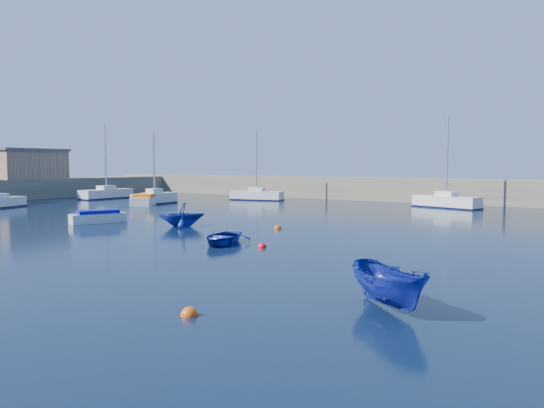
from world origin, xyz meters
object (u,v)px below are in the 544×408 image
Objects in this scene: brick_shed_a at (26,165)px; sailboat_5 at (257,195)px; sailboat_3 at (155,198)px; motorboat_2 at (147,199)px; dinghy_center at (222,237)px; dinghy_right at (390,286)px; dinghy_left at (182,215)px; sailboat_4 at (106,193)px; motorboat_1 at (98,217)px; sailboat_6 at (446,201)px.

sailboat_5 is at bearing 28.01° from brick_shed_a.
sailboat_3 is 1.02m from motorboat_2.
dinghy_center is 13.90m from dinghy_right.
sailboat_5 is 26.56m from dinghy_left.
motorboat_1 is (21.59, -17.50, -0.20)m from sailboat_4.
sailboat_3 reaches higher than dinghy_center.
dinghy_center is (35.48, -20.16, -0.29)m from sailboat_4.
motorboat_1 is at bearing -128.29° from dinghy_left.
sailboat_5 is at bearing 59.48° from sailboat_3.
sailboat_5 is 2.05× the size of motorboat_1.
sailboat_3 is at bearing 92.47° from dinghy_right.
motorboat_2 is at bearing -97.81° from sailboat_3.
dinghy_center is at bearing -168.63° from sailboat_6.
sailboat_5 is at bearing 77.56° from dinghy_right.
motorboat_2 is 1.68× the size of dinghy_right.
sailboat_4 reaches higher than sailboat_3.
dinghy_right is at bearing -151.61° from sailboat_5.
dinghy_left is at bearing -167.32° from sailboat_5.
sailboat_4 is 32.12m from dinghy_left.
sailboat_4 is 1.05× the size of sailboat_6.
sailboat_3 is at bearing 7.00° from brick_shed_a.
brick_shed_a is 2.35× the size of dinghy_center.
dinghy_center is at bearing -67.09° from motorboat_2.
brick_shed_a is at bearing 124.29° from sailboat_6.
sailboat_5 is (25.34, 13.48, -3.50)m from brick_shed_a.
brick_shed_a is at bearing -152.30° from sailboat_4.
sailboat_5 is 13.16m from motorboat_2.
sailboat_3 is 12.22m from sailboat_5.
dinghy_left is at bearing 129.87° from dinghy_center.
brick_shed_a is 0.97× the size of sailboat_5.
sailboat_4 is at bearing 103.86° from sailboat_5.
brick_shed_a is 20.37m from motorboat_2.
sailboat_5 reaches higher than dinghy_left.
motorboat_1 is 14.14m from dinghy_center.
sailboat_3 is at bearing 131.66° from sailboat_6.
motorboat_2 is (11.31, -3.68, -0.10)m from sailboat_4.
dinghy_left is 0.89× the size of dinghy_right.
dinghy_center is (18.84, -28.51, -0.25)m from sailboat_5.
sailboat_6 is 2.87× the size of dinghy_left.
dinghy_left is (16.70, -12.96, 0.15)m from sailboat_3.
brick_shed_a is 0.88× the size of sailboat_4.
sailboat_5 reaches higher than dinghy_center.
sailboat_5 is 46.98m from dinghy_right.
dinghy_right is at bearing -38.81° from sailboat_3.
sailboat_4 is (8.70, 5.13, -3.46)m from brick_shed_a.
motorboat_1 is 1.32× the size of dinghy_left.
brick_shed_a is at bearing 105.22° from sailboat_5.
sailboat_5 is at bearing 151.00° from dinghy_left.
dinghy_right is (36.22, -24.34, 0.01)m from sailboat_3.
sailboat_4 reaches higher than motorboat_2.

